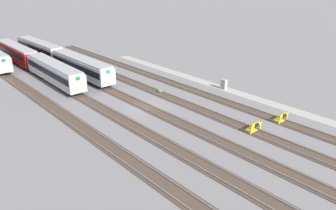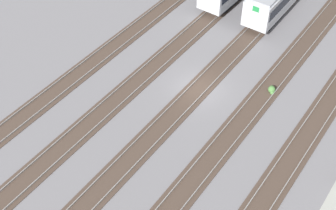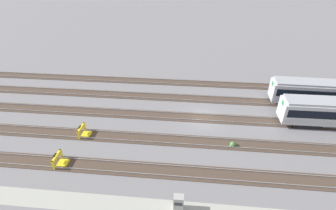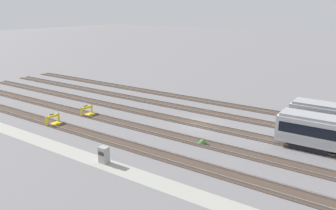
% 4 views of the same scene
% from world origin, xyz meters
% --- Properties ---
extents(ground_plane, '(400.00, 400.00, 0.00)m').
position_xyz_m(ground_plane, '(0.00, 0.00, 0.00)').
color(ground_plane, slate).
extents(rail_track_nearest, '(90.00, 2.23, 0.21)m').
position_xyz_m(rail_track_nearest, '(0.00, -10.07, 0.04)').
color(rail_track_nearest, '#47382D').
rests_on(rail_track_nearest, ground).
extents(rail_track_near_inner, '(90.00, 2.24, 0.21)m').
position_xyz_m(rail_track_near_inner, '(0.00, -5.04, 0.04)').
color(rail_track_near_inner, '#47382D').
rests_on(rail_track_near_inner, ground).
extents(rail_track_middle, '(90.00, 2.24, 0.21)m').
position_xyz_m(rail_track_middle, '(0.00, 0.00, 0.04)').
color(rail_track_middle, '#47382D').
rests_on(rail_track_middle, ground).
extents(rail_track_far_inner, '(90.00, 2.23, 0.21)m').
position_xyz_m(rail_track_far_inner, '(0.00, 5.04, 0.04)').
color(rail_track_far_inner, '#47382D').
rests_on(rail_track_far_inner, ground).
extents(rail_track_farthest, '(90.00, 2.23, 0.21)m').
position_xyz_m(rail_track_farthest, '(0.00, 10.07, 0.04)').
color(rail_track_farthest, '#47382D').
rests_on(rail_track_farthest, ground).
extents(weed_clump, '(0.92, 0.70, 0.64)m').
position_xyz_m(weed_clump, '(3.37, -5.41, 0.24)').
color(weed_clump, '#4C7F3D').
rests_on(weed_clump, ground).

